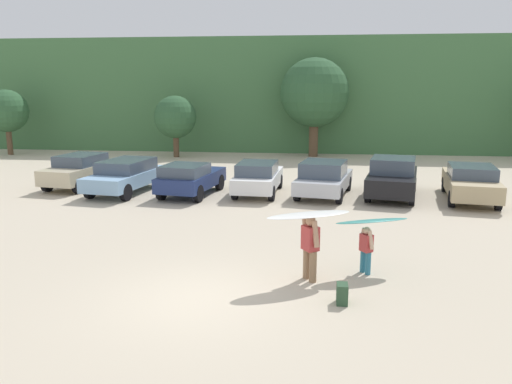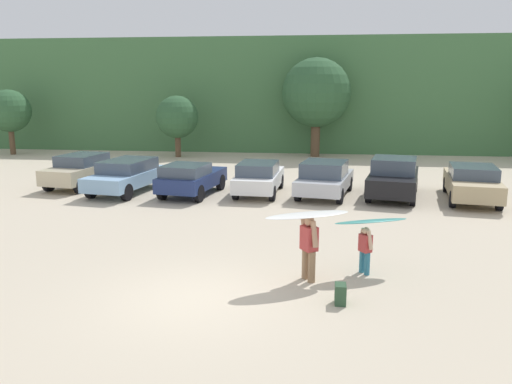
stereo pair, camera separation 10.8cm
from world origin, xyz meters
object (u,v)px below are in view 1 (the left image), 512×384
(parked_car_white, at_px, (258,177))
(parked_car_tan, at_px, (471,182))
(parked_car_navy, at_px, (190,178))
(person_adult, at_px, (310,244))
(person_child, at_px, (366,247))
(backpack_dropped, at_px, (342,294))
(parked_car_sky_blue, at_px, (126,175))
(surfboard_white, at_px, (309,215))
(parked_car_silver, at_px, (324,178))
(parked_car_black, at_px, (392,177))
(surfboard_teal, at_px, (372,221))
(parked_car_champagne, at_px, (80,170))

(parked_car_white, bearing_deg, parked_car_tan, -88.89)
(parked_car_navy, bearing_deg, person_adult, -141.61)
(person_child, bearing_deg, parked_car_tan, -153.14)
(parked_car_tan, relative_size, backpack_dropped, 10.87)
(parked_car_sky_blue, distance_m, parked_car_navy, 2.98)
(parked_car_tan, relative_size, person_child, 4.06)
(parked_car_navy, relative_size, surfboard_white, 1.90)
(parked_car_white, height_order, backpack_dropped, parked_car_white)
(parked_car_silver, height_order, parked_car_black, parked_car_black)
(person_child, xyz_separation_m, surfboard_teal, (0.12, 0.10, 0.66))
(parked_car_champagne, relative_size, parked_car_tan, 0.86)
(parked_car_tan, height_order, backpack_dropped, parked_car_tan)
(person_child, distance_m, backpack_dropped, 2.09)
(parked_car_silver, bearing_deg, parked_car_navy, 106.51)
(surfboard_teal, bearing_deg, surfboard_white, 4.19)
(parked_car_silver, xyz_separation_m, parked_car_black, (2.89, 0.17, 0.06))
(parked_car_silver, relative_size, person_child, 3.70)
(parked_car_sky_blue, xyz_separation_m, parked_car_silver, (8.66, 0.29, -0.02))
(parked_car_tan, xyz_separation_m, surfboard_white, (-6.50, -9.65, 0.87))
(parked_car_navy, xyz_separation_m, person_child, (6.59, -8.62, -0.08))
(parked_car_champagne, distance_m, surfboard_teal, 15.72)
(parked_car_sky_blue, relative_size, surfboard_teal, 2.32)
(parked_car_black, bearing_deg, parked_car_champagne, 99.31)
(parked_car_sky_blue, height_order, backpack_dropped, parked_car_sky_blue)
(person_child, bearing_deg, backpack_dropped, 36.95)
(parked_car_navy, bearing_deg, parked_car_black, -76.04)
(backpack_dropped, bearing_deg, parked_car_white, 105.28)
(parked_car_white, bearing_deg, parked_car_champagne, 88.54)
(parked_car_silver, xyz_separation_m, parked_car_tan, (5.97, -0.20, -0.01))
(parked_car_tan, xyz_separation_m, person_adult, (-6.46, -9.62, 0.13))
(parked_car_tan, distance_m, person_child, 10.32)
(parked_car_white, bearing_deg, person_child, -155.15)
(parked_car_champagne, bearing_deg, parked_car_sky_blue, -102.41)
(parked_car_champagne, distance_m, surfboard_white, 15.07)
(parked_car_sky_blue, distance_m, parked_car_white, 5.84)
(parked_car_white, height_order, person_adult, person_adult)
(parked_car_champagne, xyz_separation_m, parked_car_white, (8.41, -0.64, -0.06))
(parked_car_silver, distance_m, surfboard_teal, 9.17)
(person_adult, relative_size, surfboard_white, 0.73)
(person_adult, height_order, person_child, person_adult)
(person_child, relative_size, surfboard_white, 0.55)
(backpack_dropped, bearing_deg, surfboard_teal, 68.42)
(person_adult, bearing_deg, parked_car_white, -110.40)
(parked_car_navy, height_order, parked_car_white, parked_car_white)
(parked_car_sky_blue, relative_size, person_child, 3.87)
(parked_car_black, bearing_deg, parked_car_sky_blue, 103.80)
(parked_car_silver, bearing_deg, parked_car_tan, -81.14)
(parked_car_champagne, distance_m, parked_car_sky_blue, 2.77)
(parked_car_white, height_order, surfboard_white, surfboard_white)
(parked_car_navy, bearing_deg, parked_car_white, -68.26)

